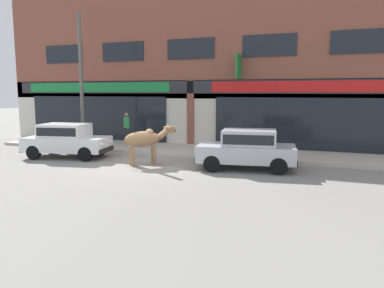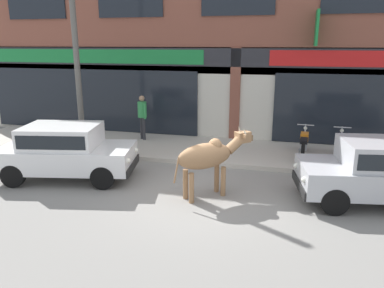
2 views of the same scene
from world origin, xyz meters
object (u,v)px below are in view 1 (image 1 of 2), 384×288
object	(u,v)px
car_1	(247,147)
utility_pole	(81,81)
car_0	(66,139)
pedestrian	(127,125)
cow	(145,139)
motorcycle_0	(227,143)
motorcycle_1	(251,144)

from	to	relation	value
car_1	utility_pole	xyz separation A→B (m)	(-8.60, 1.85, 2.50)
car_0	pedestrian	size ratio (longest dim) A/B	2.38
car_1	pedestrian	bearing A→B (deg)	153.30
cow	car_0	bearing A→B (deg)	176.31
car_1	utility_pole	world-z (taller)	utility_pole
motorcycle_0	pedestrian	distance (m)	5.68
car_0	motorcycle_0	bearing A→B (deg)	27.94
car_0	car_1	world-z (taller)	same
cow	car_0	distance (m)	3.97
utility_pole	motorcycle_1	bearing A→B (deg)	7.08
car_1	motorcycle_1	size ratio (longest dim) A/B	2.09
cow	car_1	size ratio (longest dim) A/B	0.45
motorcycle_0	motorcycle_1	distance (m)	1.13
cow	pedestrian	size ratio (longest dim) A/B	1.06
utility_pole	car_0	bearing A→B (deg)	-70.39
car_0	car_1	size ratio (longest dim) A/B	1.01
cow	motorcycle_1	xyz separation A→B (m)	(3.39, 3.47, -0.48)
motorcycle_1	pedestrian	world-z (taller)	pedestrian
pedestrian	motorcycle_1	bearing A→B (deg)	-6.42
cow	car_1	bearing A→B (deg)	8.94
car_1	utility_pole	distance (m)	9.14
cow	motorcycle_1	world-z (taller)	cow
motorcycle_1	utility_pole	size ratio (longest dim) A/B	0.29
pedestrian	utility_pole	size ratio (longest dim) A/B	0.25
car_0	utility_pole	bearing A→B (deg)	109.61
car_0	motorcycle_1	distance (m)	8.02
cow	pedestrian	xyz separation A→B (m)	(-3.34, 4.23, 0.12)
motorcycle_0	motorcycle_1	bearing A→B (deg)	-4.37
motorcycle_0	utility_pole	size ratio (longest dim) A/B	0.29
cow	motorcycle_0	size ratio (longest dim) A/B	0.94
motorcycle_0	pedestrian	xyz separation A→B (m)	(-5.61, 0.67, 0.60)
car_1	car_0	bearing A→B (deg)	-177.42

